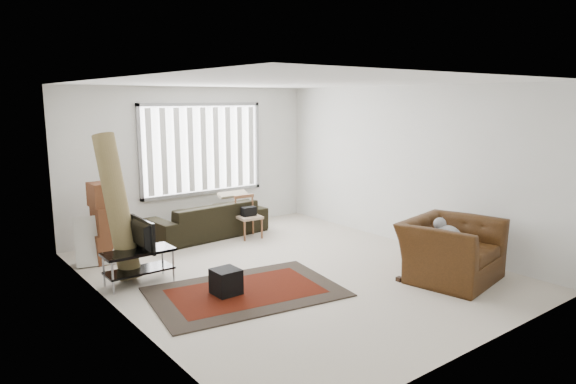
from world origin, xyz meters
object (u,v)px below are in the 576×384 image
at_px(sofa, 208,214).
at_px(armchair, 451,246).
at_px(tv_stand, 139,260).
at_px(side_chair, 248,214).
at_px(moving_boxes, 108,225).

xyz_separation_m(sofa, armchair, (1.54, -4.07, 0.06)).
relative_size(tv_stand, side_chair, 1.22).
distance_m(tv_stand, side_chair, 2.71).
height_order(sofa, armchair, armchair).
bearing_deg(side_chair, tv_stand, -150.13).
relative_size(tv_stand, sofa, 0.43).
height_order(tv_stand, armchair, armchair).
bearing_deg(tv_stand, moving_boxes, 88.79).
bearing_deg(side_chair, sofa, 142.64).
xyz_separation_m(tv_stand, armchair, (3.49, -2.47, 0.14)).
height_order(tv_stand, side_chair, side_chair).
height_order(sofa, side_chair, sofa).
height_order(moving_boxes, armchair, moving_boxes).
distance_m(sofa, side_chair, 0.74).
distance_m(side_chair, armchair, 3.70).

